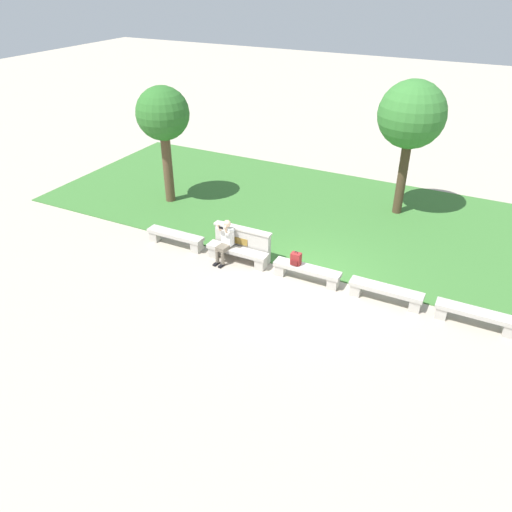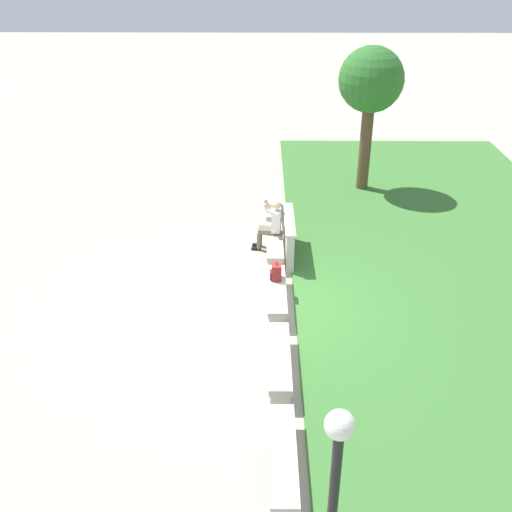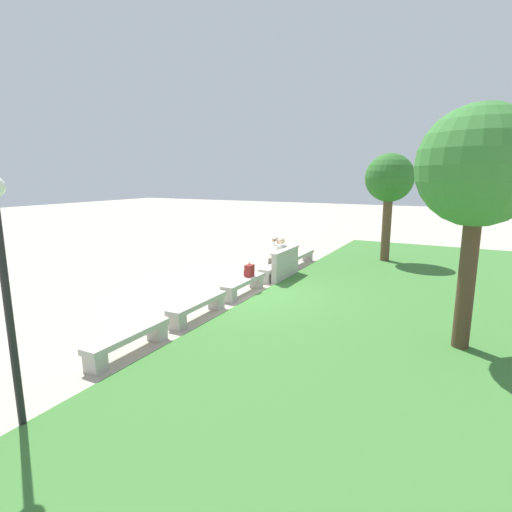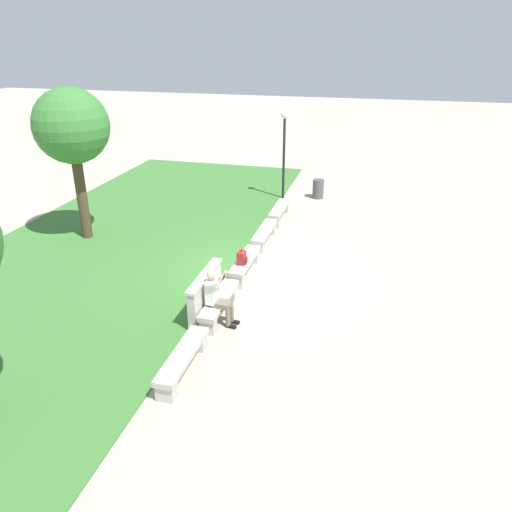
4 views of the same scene
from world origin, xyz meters
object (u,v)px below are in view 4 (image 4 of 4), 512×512
(person_photographer, at_px, (217,294))
(tree_behind_wall, at_px, (71,128))
(bench_main, at_px, (183,359))
(bench_far, at_px, (265,234))
(bench_near, at_px, (219,303))
(trash_bin, at_px, (318,189))
(lamp_post, at_px, (284,142))
(backpack, at_px, (242,258))
(bench_mid, at_px, (245,263))
(bench_end, at_px, (279,211))

(person_photographer, relative_size, tree_behind_wall, 0.28)
(bench_main, distance_m, person_photographer, 1.96)
(bench_far, xyz_separation_m, tree_behind_wall, (-1.02, 5.68, 3.22))
(bench_near, height_order, trash_bin, trash_bin)
(bench_main, distance_m, lamp_post, 11.60)
(bench_near, bearing_deg, lamp_post, 2.25)
(bench_main, distance_m, trash_bin, 11.86)
(bench_near, xyz_separation_m, trash_bin, (9.56, -0.99, 0.08))
(lamp_post, bearing_deg, backpack, -177.07)
(bench_near, relative_size, backpack, 4.58)
(bench_mid, bearing_deg, backpack, -178.20)
(bench_end, xyz_separation_m, backpack, (-4.88, -0.01, 0.33))
(person_photographer, relative_size, trash_bin, 1.76)
(trash_bin, bearing_deg, bench_near, 174.11)
(person_photographer, distance_m, backpack, 2.27)
(bench_near, distance_m, bench_far, 4.53)
(bench_far, distance_m, trash_bin, 5.12)
(bench_main, xyz_separation_m, trash_bin, (11.82, -0.99, 0.08))
(bench_end, relative_size, lamp_post, 0.58)
(bench_main, distance_m, bench_far, 6.79)
(backpack, bearing_deg, lamp_post, 2.93)
(bench_far, relative_size, bench_end, 1.00)
(trash_bin, bearing_deg, bench_end, 160.35)
(bench_far, height_order, trash_bin, trash_bin)
(lamp_post, bearing_deg, bench_end, -171.34)
(bench_main, bearing_deg, bench_far, 0.00)
(trash_bin, bearing_deg, bench_main, 175.23)
(bench_near, height_order, tree_behind_wall, tree_behind_wall)
(lamp_post, bearing_deg, bench_far, -175.55)
(bench_far, relative_size, trash_bin, 2.62)
(bench_end, relative_size, backpack, 4.58)
(person_photographer, height_order, lamp_post, lamp_post)
(bench_far, distance_m, person_photographer, 4.91)
(bench_near, bearing_deg, bench_main, 180.00)
(bench_far, xyz_separation_m, lamp_post, (4.63, 0.36, 1.96))
(bench_main, xyz_separation_m, lamp_post, (11.42, 0.36, 1.96))
(person_photographer, distance_m, lamp_post, 9.65)
(bench_mid, relative_size, tree_behind_wall, 0.42)
(bench_mid, distance_m, person_photographer, 2.66)
(trash_bin, height_order, lamp_post, lamp_post)
(bench_far, bearing_deg, trash_bin, -11.10)
(bench_main, height_order, backpack, backpack)
(tree_behind_wall, height_order, trash_bin, tree_behind_wall)
(tree_behind_wall, xyz_separation_m, lamp_post, (5.65, -5.32, -1.26))
(bench_main, distance_m, backpack, 4.19)
(bench_near, relative_size, bench_far, 1.00)
(bench_main, distance_m, tree_behind_wall, 8.71)
(backpack, xyz_separation_m, tree_behind_wall, (1.59, 5.69, 2.90))
(bench_end, bearing_deg, tree_behind_wall, 120.08)
(bench_main, bearing_deg, trash_bin, -4.77)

